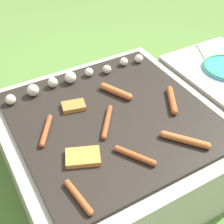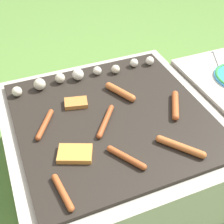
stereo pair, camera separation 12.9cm
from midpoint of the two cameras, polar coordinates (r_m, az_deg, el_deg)
name	(u,v)px [view 1 (the left image)]	position (r m, az deg, el deg)	size (l,w,h in m)	color
ground_plane	(112,170)	(1.57, -2.40, -10.69)	(14.00, 14.00, 0.00)	#567F38
grill	(112,145)	(1.43, -2.59, -6.24)	(0.89, 0.89, 0.36)	#B2AA9E
side_ledge	(223,100)	(1.75, 17.70, 1.94)	(0.45, 0.61, 0.36)	#B2AA9E
sausage_front_right	(135,156)	(1.13, 0.91, -8.14)	(0.10, 0.15, 0.02)	#A34C23
sausage_mid_right	(116,91)	(1.41, -1.92, 3.69)	(0.09, 0.16, 0.03)	#B7602D
sausage_mid_left	(46,130)	(1.27, -14.85, -3.40)	(0.11, 0.15, 0.02)	#93421E
sausage_back_center	(107,122)	(1.26, -3.83, -1.88)	(0.13, 0.16, 0.02)	#93421E
sausage_back_right	(185,140)	(1.20, 10.22, -5.18)	(0.13, 0.16, 0.03)	#B7602D
sausage_front_center	(78,197)	(1.04, -9.87, -15.24)	(0.04, 0.16, 0.02)	#A34C23
sausage_front_left	(172,100)	(1.38, 8.29, 2.09)	(0.11, 0.17, 0.03)	#A34C23
bread_slice_center	(74,106)	(1.36, -9.75, 0.96)	(0.11, 0.09, 0.02)	#B27033
bread_slice_right	(83,157)	(1.14, -8.60, -8.29)	(0.15, 0.13, 0.02)	#D18438
mushroom_row	(72,78)	(1.50, -9.71, 6.07)	(0.72, 0.07, 0.05)	beige
fork_utensil	(201,52)	(1.78, 13.96, 10.61)	(0.09, 0.16, 0.01)	silver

